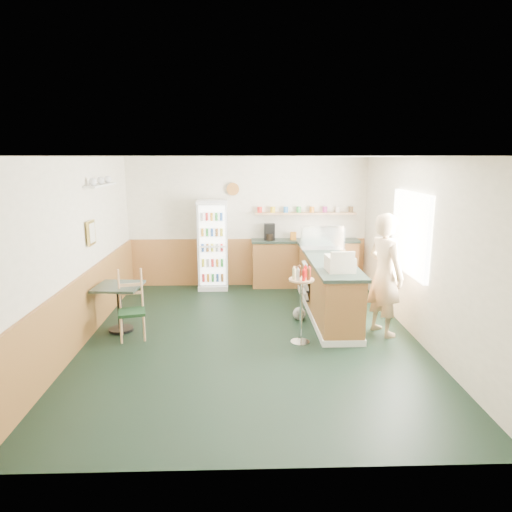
{
  "coord_description": "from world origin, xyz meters",
  "views": [
    {
      "loc": [
        -0.13,
        -6.53,
        2.69
      ],
      "look_at": [
        0.1,
        0.6,
        1.14
      ],
      "focal_mm": 32.0,
      "sensor_mm": 36.0,
      "label": 1
    }
  ],
  "objects_px": {
    "cafe_table": "(119,299)",
    "cash_register": "(340,264)",
    "display_case": "(322,239)",
    "condiment_stand": "(301,293)",
    "drinks_fridge": "(213,245)",
    "cafe_chair": "(133,302)",
    "shopkeeper": "(385,275)"
  },
  "relations": [
    {
      "from": "drinks_fridge",
      "to": "cash_register",
      "type": "xyz_separation_m",
      "value": [
        2.07,
        -2.63,
        0.2
      ]
    },
    {
      "from": "display_case",
      "to": "cash_register",
      "type": "xyz_separation_m",
      "value": [
        0.0,
        -1.54,
        -0.11
      ]
    },
    {
      "from": "display_case",
      "to": "cafe_table",
      "type": "distance_m",
      "value": 3.7
    },
    {
      "from": "display_case",
      "to": "cash_register",
      "type": "bearing_deg",
      "value": -90.0
    },
    {
      "from": "condiment_stand",
      "to": "cafe_table",
      "type": "height_order",
      "value": "condiment_stand"
    },
    {
      "from": "display_case",
      "to": "condiment_stand",
      "type": "xyz_separation_m",
      "value": [
        -0.62,
        -1.87,
        -0.47
      ]
    },
    {
      "from": "cash_register",
      "to": "cafe_chair",
      "type": "height_order",
      "value": "cash_register"
    },
    {
      "from": "cafe_table",
      "to": "shopkeeper",
      "type": "bearing_deg",
      "value": -3.41
    },
    {
      "from": "cafe_chair",
      "to": "display_case",
      "type": "bearing_deg",
      "value": 12.54
    },
    {
      "from": "condiment_stand",
      "to": "cafe_chair",
      "type": "relative_size",
      "value": 1.1
    },
    {
      "from": "drinks_fridge",
      "to": "cafe_chair",
      "type": "relative_size",
      "value": 1.77
    },
    {
      "from": "drinks_fridge",
      "to": "shopkeeper",
      "type": "relative_size",
      "value": 0.98
    },
    {
      "from": "drinks_fridge",
      "to": "display_case",
      "type": "xyz_separation_m",
      "value": [
        2.07,
        -1.09,
        0.31
      ]
    },
    {
      "from": "cash_register",
      "to": "condiment_stand",
      "type": "xyz_separation_m",
      "value": [
        -0.62,
        -0.33,
        -0.36
      ]
    },
    {
      "from": "cafe_table",
      "to": "cash_register",
      "type": "bearing_deg",
      "value": -4.19
    },
    {
      "from": "shopkeeper",
      "to": "drinks_fridge",
      "type": "bearing_deg",
      "value": 22.44
    },
    {
      "from": "shopkeeper",
      "to": "cash_register",
      "type": "bearing_deg",
      "value": 66.2
    },
    {
      "from": "drinks_fridge",
      "to": "display_case",
      "type": "height_order",
      "value": "drinks_fridge"
    },
    {
      "from": "cash_register",
      "to": "condiment_stand",
      "type": "distance_m",
      "value": 0.79
    },
    {
      "from": "display_case",
      "to": "cafe_table",
      "type": "relative_size",
      "value": 1.05
    },
    {
      "from": "condiment_stand",
      "to": "cash_register",
      "type": "bearing_deg",
      "value": 28.15
    },
    {
      "from": "drinks_fridge",
      "to": "shopkeeper",
      "type": "height_order",
      "value": "shopkeeper"
    },
    {
      "from": "shopkeeper",
      "to": "condiment_stand",
      "type": "relative_size",
      "value": 1.65
    },
    {
      "from": "display_case",
      "to": "cash_register",
      "type": "distance_m",
      "value": 1.54
    },
    {
      "from": "shopkeeper",
      "to": "cafe_chair",
      "type": "bearing_deg",
      "value": 65.77
    },
    {
      "from": "drinks_fridge",
      "to": "cafe_table",
      "type": "xyz_separation_m",
      "value": [
        -1.33,
        -2.38,
        -0.4
      ]
    },
    {
      "from": "drinks_fridge",
      "to": "cafe_chair",
      "type": "xyz_separation_m",
      "value": [
        -1.06,
        -2.62,
        -0.38
      ]
    },
    {
      "from": "display_case",
      "to": "cafe_chair",
      "type": "distance_m",
      "value": 3.56
    },
    {
      "from": "cash_register",
      "to": "condiment_stand",
      "type": "height_order",
      "value": "cash_register"
    },
    {
      "from": "shopkeeper",
      "to": "cafe_table",
      "type": "relative_size",
      "value": 2.54
    },
    {
      "from": "condiment_stand",
      "to": "cafe_table",
      "type": "relative_size",
      "value": 1.54
    },
    {
      "from": "display_case",
      "to": "cafe_table",
      "type": "xyz_separation_m",
      "value": [
        -3.4,
        -1.29,
        -0.71
      ]
    }
  ]
}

